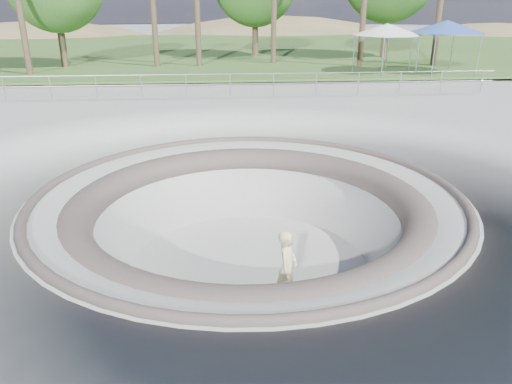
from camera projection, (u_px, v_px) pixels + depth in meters
ground at (248, 195)px, 11.90m from camera, size 180.00×180.00×0.00m
skate_bowl at (249, 262)px, 12.57m from camera, size 14.00×14.00×4.10m
grass_strip at (221, 49)px, 43.39m from camera, size 180.00×36.00×0.12m
distant_hills at (247, 88)px, 67.83m from camera, size 103.20×45.00×28.60m
safety_railing at (230, 85)px, 22.79m from camera, size 25.00×0.06×1.03m
skateboard at (286, 302)px, 10.92m from camera, size 0.82×0.50×0.08m
skater at (287, 268)px, 10.61m from camera, size 0.62×0.73×1.70m
canopy_white at (387, 30)px, 28.68m from camera, size 5.03×5.03×2.75m
canopy_blue at (447, 27)px, 28.57m from camera, size 5.78×5.78×2.93m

